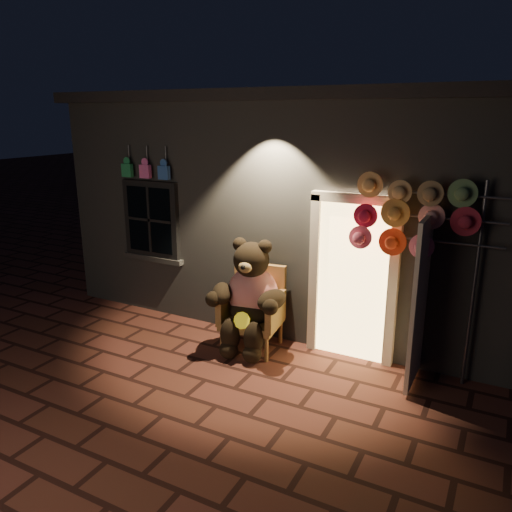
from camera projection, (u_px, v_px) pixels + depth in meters
The scene contains 5 objects.
ground at pixel (205, 380), 6.09m from camera, with size 60.00×60.00×0.00m, color #552920.
shop_building at pixel (324, 194), 9.01m from camera, with size 7.30×5.95×3.51m.
wicker_armchair at pixel (254, 308), 6.86m from camera, with size 0.85×0.79×1.13m.
teddy_bear at pixel (250, 297), 6.67m from camera, with size 1.12×0.92×1.55m.
hat_rack at pixel (410, 217), 5.72m from camera, with size 1.72×0.22×2.47m.
Camera 1 is at (3.08, -4.53, 3.13)m, focal length 35.00 mm.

